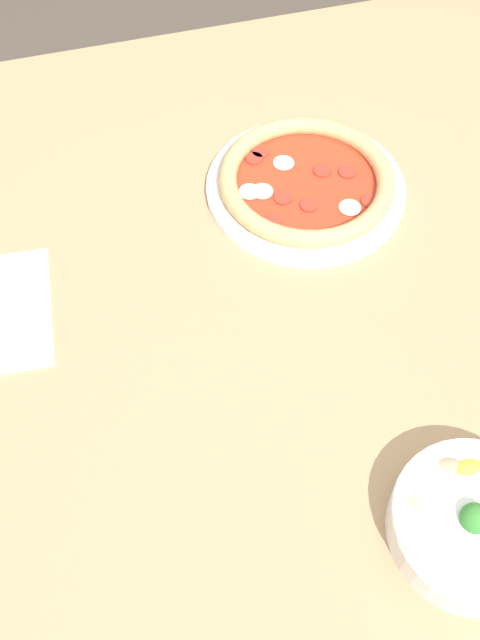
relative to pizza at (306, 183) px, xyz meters
The scene contains 4 objects.
ground_plane 0.81m from the pizza, 54.18° to the left, with size 8.00×8.00×0.00m, color #4C4238.
dining_table 0.19m from the pizza, 54.18° to the left, with size 1.13×1.09×0.78m.
pizza is the anchor object (origin of this frame).
bowl 0.52m from the pizza, 90.93° to the left, with size 0.18×0.18×0.07m.
Camera 1 is at (0.21, 0.57, 1.54)m, focal length 40.00 mm.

